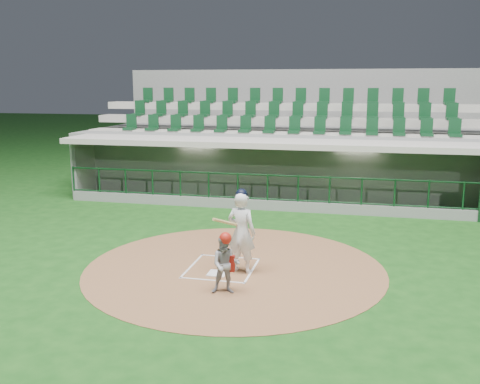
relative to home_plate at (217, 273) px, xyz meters
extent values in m
plane|color=#144313|center=(0.00, 0.70, -0.02)|extent=(120.00, 120.00, 0.00)
cylinder|color=brown|center=(0.30, 0.50, -0.02)|extent=(7.20, 7.20, 0.01)
cube|color=white|center=(0.00, 0.00, 0.00)|extent=(0.43, 0.43, 0.02)
cube|color=white|center=(-0.75, 0.40, 0.00)|extent=(0.05, 1.80, 0.01)
cube|color=white|center=(0.75, 0.40, 0.00)|extent=(0.05, 1.80, 0.01)
cube|color=silver|center=(0.00, 1.25, 0.00)|extent=(1.55, 0.05, 0.01)
cube|color=white|center=(0.00, -0.45, 0.00)|extent=(1.55, 0.05, 0.01)
cube|color=gray|center=(0.00, 8.20, -0.57)|extent=(15.00, 3.00, 0.10)
cube|color=slate|center=(0.00, 9.80, 0.83)|extent=(15.00, 0.20, 2.70)
cube|color=#A6A093|center=(0.00, 9.68, 1.08)|extent=(13.50, 0.04, 0.90)
cube|color=slate|center=(-7.50, 8.20, 0.83)|extent=(0.20, 3.00, 2.70)
cube|color=#B0A89F|center=(0.00, 7.95, 2.28)|extent=(15.40, 3.50, 0.20)
cube|color=slate|center=(0.00, 6.65, 0.13)|extent=(15.00, 0.15, 0.40)
cube|color=black|center=(0.00, 6.65, 1.70)|extent=(15.00, 0.01, 0.95)
cube|color=brown|center=(0.00, 9.25, -0.30)|extent=(12.75, 0.40, 0.45)
cube|color=white|center=(-3.00, 8.20, 2.15)|extent=(1.30, 0.35, 0.04)
cube|color=white|center=(3.00, 8.20, 2.15)|extent=(1.30, 0.35, 0.04)
imported|color=maroon|center=(-4.67, 8.78, 0.39)|extent=(1.20, 0.73, 1.81)
imported|color=#AA1B12|center=(-1.46, 9.22, 0.29)|extent=(1.03, 0.65, 1.63)
imported|color=#B01C13|center=(0.66, 9.05, 0.41)|extent=(1.02, 0.78, 1.86)
imported|color=#A81512|center=(3.73, 8.98, 0.29)|extent=(1.59, 0.87, 1.63)
cube|color=slate|center=(0.00, 11.45, 1.13)|extent=(17.00, 6.50, 2.50)
cube|color=#A7A497|center=(0.00, 9.95, 2.28)|extent=(16.60, 0.95, 0.30)
cube|color=gray|center=(0.00, 10.90, 2.83)|extent=(16.60, 0.95, 0.30)
cube|color=#9F9B8F|center=(0.00, 11.85, 3.38)|extent=(16.60, 0.95, 0.30)
cube|color=slate|center=(0.00, 14.80, 2.50)|extent=(17.00, 0.25, 5.05)
imported|color=white|center=(0.52, 0.27, 0.95)|extent=(0.79, 0.61, 1.92)
sphere|color=black|center=(0.52, 0.27, 1.85)|extent=(0.28, 0.28, 0.28)
cylinder|color=tan|center=(0.27, 0.02, 1.23)|extent=(0.58, 0.79, 0.39)
imported|color=#97979C|center=(0.48, -1.08, 0.62)|extent=(0.70, 0.60, 1.25)
sphere|color=#AF1D12|center=(0.48, -1.08, 1.19)|extent=(0.26, 0.26, 0.26)
cube|color=maroon|center=(0.48, -0.93, 0.60)|extent=(0.32, 0.10, 0.35)
camera|label=1|loc=(3.18, -11.42, 4.34)|focal=40.00mm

